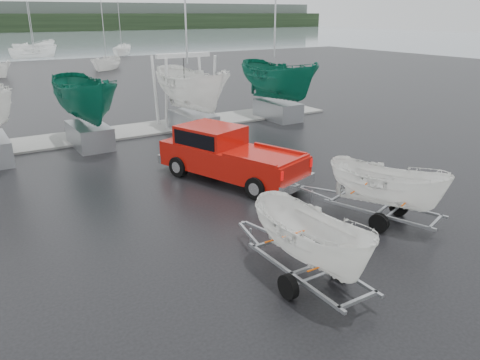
{
  "coord_description": "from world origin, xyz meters",
  "views": [
    {
      "loc": [
        -6.31,
        -11.84,
        6.28
      ],
      "look_at": [
        1.24,
        0.14,
        1.2
      ],
      "focal_mm": 35.0,
      "sensor_mm": 36.0,
      "label": 1
    }
  ],
  "objects_px": {
    "trailer_parked": "(314,193)",
    "boat_hoist": "(184,79)",
    "pickup_truck": "(225,153)",
    "trailer_hitched": "(390,150)"
  },
  "relations": [
    {
      "from": "trailer_parked",
      "to": "boat_hoist",
      "type": "bearing_deg",
      "value": 73.64
    },
    {
      "from": "pickup_truck",
      "to": "trailer_parked",
      "type": "height_order",
      "value": "trailer_parked"
    },
    {
      "from": "trailer_hitched",
      "to": "boat_hoist",
      "type": "height_order",
      "value": "trailer_hitched"
    },
    {
      "from": "pickup_truck",
      "to": "trailer_hitched",
      "type": "xyz_separation_m",
      "value": [
        2.14,
        -6.23,
        1.31
      ]
    },
    {
      "from": "boat_hoist",
      "to": "trailer_hitched",
      "type": "bearing_deg",
      "value": -92.78
    },
    {
      "from": "trailer_parked",
      "to": "boat_hoist",
      "type": "relative_size",
      "value": 1.07
    },
    {
      "from": "pickup_truck",
      "to": "boat_hoist",
      "type": "distance_m",
      "value": 10.1
    },
    {
      "from": "boat_hoist",
      "to": "trailer_parked",
      "type": "bearing_deg",
      "value": -106.46
    },
    {
      "from": "pickup_truck",
      "to": "trailer_parked",
      "type": "bearing_deg",
      "value": -124.81
    },
    {
      "from": "pickup_truck",
      "to": "trailer_hitched",
      "type": "relative_size",
      "value": 1.49
    }
  ]
}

